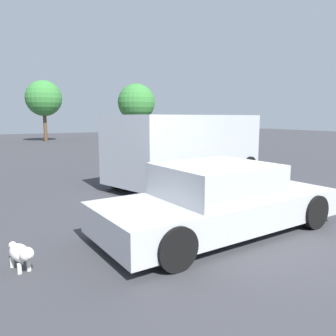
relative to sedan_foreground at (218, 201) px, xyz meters
The scene contains 6 objects.
ground_plane 0.66m from the sedan_foreground, ahead, with size 80.00×80.00×0.00m, color #38383D.
sedan_foreground is the anchor object (origin of this frame).
dog 3.34m from the sedan_foreground, behind, with size 0.34×0.66×0.39m.
van_white 4.52m from the sedan_foreground, 65.79° to the left, with size 5.61×3.61×2.14m.
tree_back_center 25.76m from the sedan_foreground, 70.60° to the left, with size 3.43×3.43×5.11m.
tree_back_right 25.58m from the sedan_foreground, 88.71° to the left, with size 2.99×2.99×5.13m.
Camera 1 is at (-3.89, -4.70, 2.08)m, focal length 35.48 mm.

